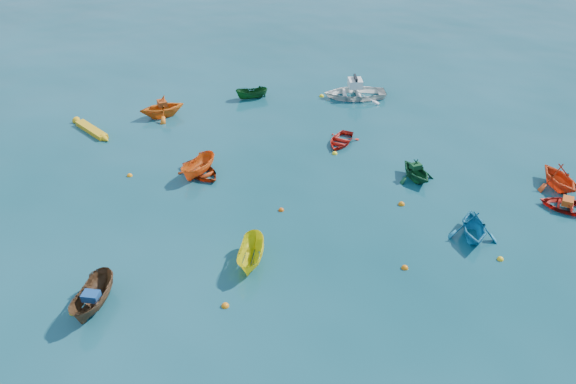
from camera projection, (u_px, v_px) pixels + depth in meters
The scene contains 28 objects.
ground at pixel (224, 241), 27.91m from camera, with size 160.00×160.00×0.00m, color #093C46.
sampan_brown_mid at pixel (96, 307), 24.04m from camera, with size 1.18×3.13×1.21m, color #56361F.
dinghy_orange_w at pixel (163, 116), 39.97m from camera, with size 2.68×3.11×1.64m, color orange.
sampan_yellow_mid at pixel (252, 263), 26.46m from camera, with size 1.13×2.99×1.16m, color yellow.
dinghy_cyan_se at pixel (472, 237), 28.17m from camera, with size 2.44×2.83×1.49m, color teal.
dinghy_red_nw at pixel (202, 174), 33.24m from camera, with size 2.10×2.93×0.61m, color #A9330E.
sampan_orange_n at pixel (199, 175), 33.24m from camera, with size 1.11×2.95×1.14m, color orange.
dinghy_green_n at pixel (415, 179), 32.82m from camera, with size 2.19×2.54×1.33m, color #114A26.
dinghy_red_ne at pixel (567, 209), 30.22m from camera, with size 2.09×2.92×0.61m, color #B1160E.
dinghy_red_far at pixel (340, 143), 36.57m from camera, with size 1.97×2.75×0.57m, color red.
dinghy_orange_far at pixel (557, 187), 32.06m from camera, with size 2.54×2.94×1.55m, color #E94615.
sampan_green_far at pixel (252, 99), 42.60m from camera, with size 0.92×2.45×0.95m, color #104518.
kayak_yellow at pixel (92, 132), 37.92m from camera, with size 0.61×4.05×0.41m, color gold, non-canonical shape.
motorboat_white at pixel (354, 97), 42.84m from camera, with size 3.34×4.66×1.57m, color white.
tarp_blue_a at pixel (91, 296), 23.49m from camera, with size 0.68×0.52×0.33m, color navy.
tarp_orange_a at pixel (162, 103), 39.44m from camera, with size 0.76×0.57×0.37m, color #B43F12.
tarp_green_b at pixel (416, 166), 32.45m from camera, with size 0.61×0.46×0.29m, color #10401D.
tarp_orange_b at pixel (568, 201), 30.00m from camera, with size 0.71×0.54×0.34m, color #D14E15.
buoy_or_a at pixel (130, 176), 33.10m from camera, with size 0.32×0.32×0.32m, color orange.
buoy_ye_a at pixel (73, 313), 23.75m from camera, with size 0.35×0.35×0.35m, color gold.
buoy_or_b at pixel (225, 306), 24.08m from camera, with size 0.34×0.34×0.34m, color orange.
buoy_ye_b at pixel (179, 106), 41.40m from camera, with size 0.37×0.37×0.37m, color yellow.
buoy_or_c at pixel (281, 210), 30.11m from camera, with size 0.31×0.31×0.31m, color #DA570B.
buoy_ye_c at pixel (335, 154), 35.36m from camera, with size 0.34×0.34×0.34m, color yellow.
buoy_or_d at pixel (405, 268), 26.15m from camera, with size 0.33×0.33×0.33m, color orange.
buoy_ye_d at pixel (322, 96), 42.92m from camera, with size 0.37×0.37×0.37m, color yellow.
buoy_or_e at pixel (401, 205), 30.58m from camera, with size 0.36×0.36×0.36m, color orange.
buoy_ye_e at pixel (500, 260), 26.68m from camera, with size 0.32×0.32×0.32m, color yellow.
Camera 1 is at (16.65, -14.87, 17.22)m, focal length 35.00 mm.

